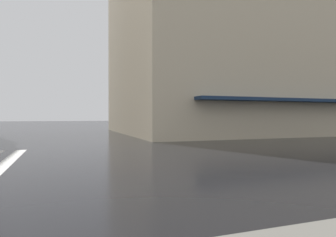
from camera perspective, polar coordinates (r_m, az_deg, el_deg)
The scene contains 1 object.
haussmann_block_corner at distance 34.35m, azimuth 9.22°, elevation 17.54°, with size 20.73×20.38×24.21m.
Camera 1 is at (-6.46, -3.71, 1.74)m, focal length 31.78 mm.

